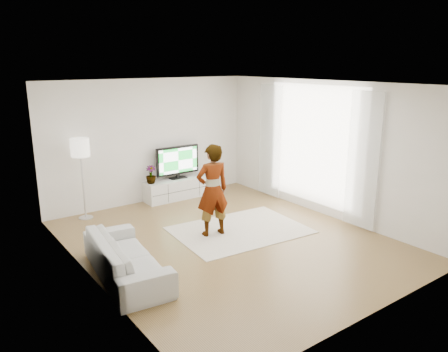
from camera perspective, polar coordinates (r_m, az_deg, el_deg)
floor at (r=8.03m, az=0.61°, el=-8.43°), size 6.00×6.00×0.00m
ceiling at (r=7.39m, az=0.67°, el=11.96°), size 6.00×6.00×0.00m
wall_left at (r=6.46m, az=-17.45°, el=-1.77°), size 0.02×6.00×2.80m
wall_right at (r=9.27m, az=13.14°, el=3.42°), size 0.02×6.00×2.80m
wall_back at (r=10.10m, az=-9.64°, el=4.51°), size 5.00×0.02×2.80m
wall_front at (r=5.58m, az=19.48°, el=-4.55°), size 5.00×0.02×2.80m
window at (r=9.44m, az=11.71°, el=4.01°), size 0.01×2.60×2.50m
curtain_near at (r=8.59m, az=17.70°, el=1.89°), size 0.04×0.70×2.60m
curtain_far at (r=10.30m, az=6.03°, el=4.56°), size 0.04×0.70×2.60m
media_console at (r=10.43m, az=-5.89°, el=-1.58°), size 1.70×0.48×0.48m
television at (r=10.29m, az=-6.06°, el=1.96°), size 1.10×0.22×0.77m
game_console at (r=10.72m, az=-2.51°, el=0.83°), size 0.07×0.16×0.21m
potted_plant at (r=9.99m, az=-9.53°, el=0.19°), size 0.28×0.28×0.41m
rug at (r=8.49m, az=2.07°, el=-7.06°), size 2.60×1.97×0.01m
player at (r=8.00m, az=-1.52°, el=-1.87°), size 0.69×0.51×1.72m
sofa at (r=6.85m, az=-12.68°, el=-10.26°), size 1.07×2.18×0.61m
floor_lamp at (r=9.19m, az=-18.26°, el=3.10°), size 0.37×0.37×1.68m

